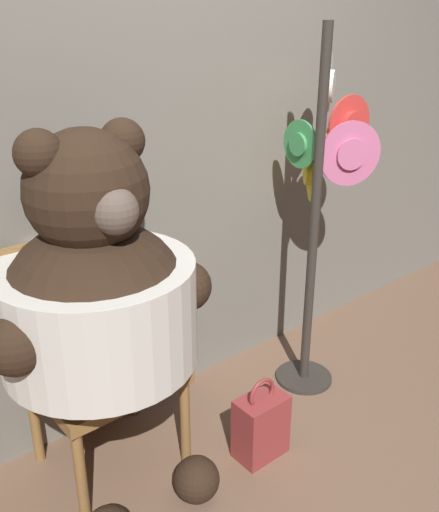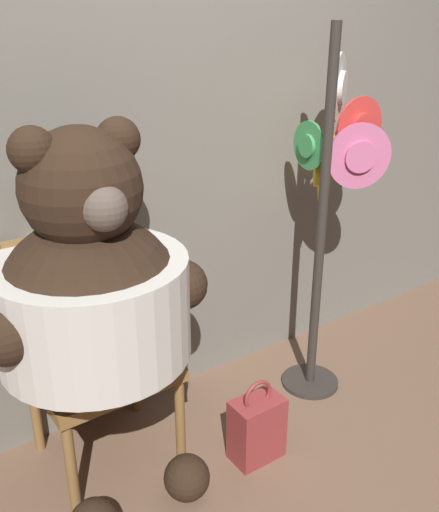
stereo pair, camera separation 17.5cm
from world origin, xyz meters
name	(u,v)px [view 2 (the right image)]	position (x,y,z in m)	size (l,w,h in m)	color
ground_plane	(239,464)	(0.00, 0.00, 0.00)	(14.00, 14.00, 0.00)	brown
wall_back	(146,134)	(0.00, 0.67, 1.24)	(8.00, 0.10, 2.49)	slate
chair	(92,342)	(-0.41, 0.44, 0.50)	(0.52, 0.46, 0.94)	olive
teddy_bear	(93,296)	(-0.45, 0.28, 0.79)	(0.84, 0.74, 1.40)	black
hat_display_rack	(332,186)	(0.71, 0.28, 1.00)	(0.44, 0.38, 1.68)	#332D28
handbag_on_ground	(258,428)	(0.09, 0.00, 0.14)	(0.21, 0.13, 0.37)	maroon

